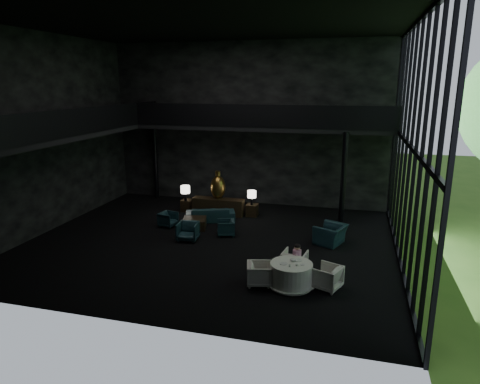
% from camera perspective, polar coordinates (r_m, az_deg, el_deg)
% --- Properties ---
extents(floor, '(14.00, 12.00, 0.02)m').
position_cam_1_polar(floor, '(16.79, -3.92, -6.71)').
color(floor, black).
rests_on(floor, ground).
extents(ceiling, '(14.00, 12.00, 0.02)m').
position_cam_1_polar(ceiling, '(15.79, -4.45, 21.51)').
color(ceiling, black).
rests_on(ceiling, ground).
extents(wall_back, '(14.00, 0.04, 8.00)m').
position_cam_1_polar(wall_back, '(21.52, 1.09, 8.96)').
color(wall_back, black).
rests_on(wall_back, ground).
extents(wall_front, '(14.00, 0.04, 8.00)m').
position_cam_1_polar(wall_front, '(10.38, -14.98, 2.62)').
color(wall_front, black).
rests_on(wall_front, ground).
extents(wall_left, '(0.04, 12.00, 8.00)m').
position_cam_1_polar(wall_left, '(19.24, -24.45, 7.05)').
color(wall_left, black).
rests_on(wall_left, ground).
extents(curtain_wall, '(0.20, 12.00, 8.00)m').
position_cam_1_polar(curtain_wall, '(15.06, 21.85, 5.60)').
color(curtain_wall, black).
rests_on(curtain_wall, ground).
extents(mezzanine_left, '(2.00, 12.00, 0.25)m').
position_cam_1_polar(mezzanine_left, '(18.63, -22.05, 7.08)').
color(mezzanine_left, black).
rests_on(mezzanine_left, wall_left).
extents(mezzanine_back, '(12.00, 2.00, 0.25)m').
position_cam_1_polar(mezzanine_back, '(20.33, 3.17, 8.63)').
color(mezzanine_back, black).
rests_on(mezzanine_back, wall_back).
extents(railing_left, '(0.06, 12.00, 1.00)m').
position_cam_1_polar(railing_left, '(17.99, -19.64, 9.00)').
color(railing_left, black).
rests_on(railing_left, mezzanine_left).
extents(railing_back, '(12.00, 0.06, 1.00)m').
position_cam_1_polar(railing_back, '(19.30, 2.58, 10.12)').
color(railing_back, black).
rests_on(railing_back, mezzanine_back).
extents(column_nw, '(0.24, 0.24, 4.00)m').
position_cam_1_polar(column_nw, '(23.22, -11.22, 4.11)').
color(column_nw, black).
rests_on(column_nw, floor).
extents(column_ne, '(0.24, 0.24, 4.00)m').
position_cam_1_polar(column_ne, '(19.24, 13.62, 1.88)').
color(column_ne, black).
rests_on(column_ne, floor).
extents(console, '(2.44, 0.55, 0.78)m').
position_cam_1_polar(console, '(20.10, -2.94, -1.95)').
color(console, black).
rests_on(console, floor).
extents(bronze_urn, '(0.70, 0.70, 1.30)m').
position_cam_1_polar(bronze_urn, '(19.87, -2.96, 0.69)').
color(bronze_urn, '#A1833D').
rests_on(bronze_urn, console).
extents(side_table_left, '(0.52, 0.52, 0.57)m').
position_cam_1_polar(side_table_left, '(20.78, -7.03, -1.79)').
color(side_table_left, black).
rests_on(side_table_left, floor).
extents(table_lamp_left, '(0.44, 0.44, 0.73)m').
position_cam_1_polar(table_lamp_left, '(20.40, -7.30, 0.25)').
color(table_lamp_left, black).
rests_on(table_lamp_left, side_table_left).
extents(side_table_right, '(0.51, 0.51, 0.56)m').
position_cam_1_polar(side_table_right, '(19.88, 1.62, -2.44)').
color(side_table_right, black).
rests_on(side_table_right, floor).
extents(table_lamp_right, '(0.40, 0.40, 0.67)m').
position_cam_1_polar(table_lamp_right, '(19.60, 1.58, -0.37)').
color(table_lamp_right, black).
rests_on(table_lamp_right, side_table_right).
extents(sofa, '(2.35, 1.41, 0.88)m').
position_cam_1_polar(sofa, '(19.18, -3.97, -2.60)').
color(sofa, '#18323A').
rests_on(sofa, floor).
extents(lounge_armchair_west, '(0.66, 0.69, 0.62)m').
position_cam_1_polar(lounge_armchair_west, '(18.71, -9.56, -3.64)').
color(lounge_armchair_west, '#1B383F').
rests_on(lounge_armchair_west, floor).
extents(lounge_armchair_east, '(0.74, 0.77, 0.64)m').
position_cam_1_polar(lounge_armchair_east, '(17.41, -1.90, -4.79)').
color(lounge_armchair_east, black).
rests_on(lounge_armchair_east, floor).
extents(lounge_armchair_south, '(0.87, 0.82, 0.82)m').
position_cam_1_polar(lounge_armchair_south, '(16.96, -6.96, -5.08)').
color(lounge_armchair_south, '#142836').
rests_on(lounge_armchair_south, floor).
extents(window_armchair, '(1.20, 1.44, 1.08)m').
position_cam_1_polar(window_armchair, '(16.80, 12.00, -5.02)').
color(window_armchair, '#15283C').
rests_on(window_armchair, floor).
extents(coffee_table, '(1.17, 1.17, 0.42)m').
position_cam_1_polar(coffee_table, '(18.36, -6.09, -4.18)').
color(coffee_table, black).
rests_on(coffee_table, floor).
extents(dining_table, '(1.45, 1.45, 0.75)m').
position_cam_1_polar(dining_table, '(13.32, 6.83, -11.08)').
color(dining_table, white).
rests_on(dining_table, floor).
extents(dining_chair_north, '(0.84, 0.80, 0.77)m').
position_cam_1_polar(dining_chair_north, '(14.29, 7.28, -9.02)').
color(dining_chair_north, '#ACA9A3').
rests_on(dining_chair_north, floor).
extents(dining_chair_east, '(0.98, 1.01, 0.81)m').
position_cam_1_polar(dining_chair_east, '(13.33, 11.51, -10.89)').
color(dining_chair_east, '#B2AA9F').
rests_on(dining_chair_east, floor).
extents(dining_chair_west, '(0.83, 0.86, 0.74)m').
position_cam_1_polar(dining_chair_west, '(13.33, 2.60, -10.76)').
color(dining_chair_west, '#A7A39A').
rests_on(dining_chair_west, floor).
extents(child, '(0.28, 0.28, 0.59)m').
position_cam_1_polar(child, '(13.93, 7.61, -8.04)').
color(child, '#D28490').
rests_on(child, dining_chair_north).
extents(plate_a, '(0.25, 0.25, 0.01)m').
position_cam_1_polar(plate_a, '(13.08, 5.83, -9.48)').
color(plate_a, white).
rests_on(plate_a, dining_table).
extents(plate_b, '(0.26, 0.26, 0.02)m').
position_cam_1_polar(plate_b, '(13.36, 7.73, -9.00)').
color(plate_b, white).
rests_on(plate_b, dining_table).
extents(saucer, '(0.18, 0.18, 0.01)m').
position_cam_1_polar(saucer, '(13.08, 8.30, -9.57)').
color(saucer, white).
rests_on(saucer, dining_table).
extents(coffee_cup, '(0.08, 0.08, 0.06)m').
position_cam_1_polar(coffee_cup, '(12.97, 7.59, -9.57)').
color(coffee_cup, white).
rests_on(coffee_cup, saucer).
extents(cereal_bowl, '(0.18, 0.18, 0.09)m').
position_cam_1_polar(cereal_bowl, '(13.27, 7.06, -8.98)').
color(cereal_bowl, white).
rests_on(cereal_bowl, dining_table).
extents(cream_pot, '(0.06, 0.06, 0.07)m').
position_cam_1_polar(cream_pot, '(12.88, 6.64, -9.75)').
color(cream_pot, '#99999E').
rests_on(cream_pot, dining_table).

